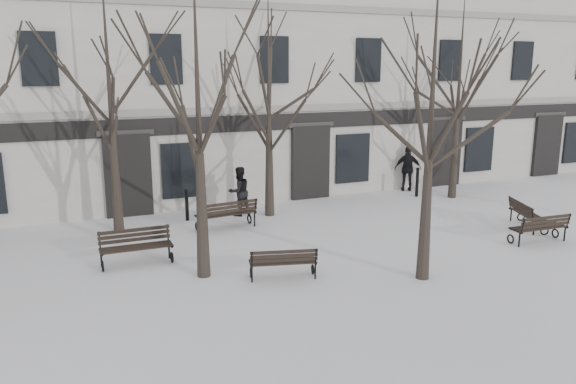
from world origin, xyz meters
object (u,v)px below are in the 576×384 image
bench_5 (526,214)px  tree_1 (197,89)px  bench_4 (227,213)px  tree_2 (432,97)px  bench_1 (283,262)px  bench_3 (136,246)px  bench_2 (540,227)px

bench_5 → tree_1: bearing=111.1°
bench_4 → tree_2: bearing=111.8°
bench_1 → bench_3: bench_3 is taller
bench_4 → tree_1: bearing=58.4°
tree_2 → bench_3: bearing=149.4°
bench_3 → bench_4: size_ratio=0.93×
tree_2 → bench_2: (4.95, 1.02, -3.99)m
bench_4 → bench_5: bench_4 is taller
bench_1 → bench_5: bench_5 is taller
tree_1 → tree_2: 5.49m
tree_2 → bench_5: (5.79, 2.41, -4.01)m
bench_2 → bench_4: 9.61m
bench_1 → bench_5: (9.03, 1.13, 0.02)m
bench_2 → bench_5: (0.84, 1.39, -0.01)m
bench_1 → bench_2: (8.18, -0.27, 0.03)m
tree_2 → bench_5: size_ratio=3.91×
tree_2 → bench_2: bearing=11.6°
bench_2 → tree_1: bearing=-3.8°
bench_2 → bench_3: bearing=-10.5°
tree_1 → bench_3: 4.65m
tree_1 → bench_4: 5.84m
bench_3 → bench_5: bench_3 is taller
tree_2 → bench_4: 7.89m
bench_1 → bench_2: 8.19m
tree_1 → bench_5: tree_1 is taller
tree_1 → bench_4: bearing=65.2°
bench_2 → bench_4: size_ratio=0.90×
bench_2 → bench_1: bearing=1.4°
bench_1 → bench_4: 4.72m
tree_1 → bench_3: (-1.44, 1.56, -4.14)m
bench_5 → tree_2: bearing=132.9°
tree_2 → bench_1: size_ratio=4.11×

